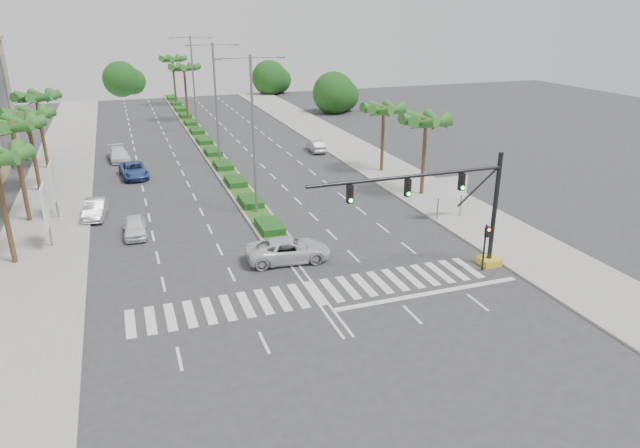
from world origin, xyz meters
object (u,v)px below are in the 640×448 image
object	(u,v)px
car_parked_a	(135,227)
car_parked_b	(95,209)
car_right	(316,146)
car_crossing	(289,250)
car_parked_d	(119,154)
car_parked_c	(134,170)

from	to	relation	value
car_parked_a	car_parked_b	xyz separation A→B (m)	(-2.68, 4.94, 0.05)
car_parked_a	car_right	distance (m)	28.21
car_crossing	car_right	distance (m)	29.58
car_parked_b	car_crossing	bearing A→B (deg)	-40.47
car_parked_b	car_right	xyz separation A→B (m)	(22.99, 14.63, -0.05)
car_parked_b	car_crossing	distance (m)	17.22
car_parked_a	car_parked_d	bearing A→B (deg)	93.29
car_parked_b	car_crossing	size ratio (longest dim) A/B	0.78
car_parked_b	car_right	bearing A→B (deg)	39.44
car_parked_c	car_crossing	bearing A→B (deg)	-75.76
car_parked_c	car_right	distance (m)	20.12
car_parked_c	car_right	bearing A→B (deg)	6.07
car_parked_c	car_right	xyz separation A→B (m)	(19.71, 4.05, -0.05)
car_parked_d	car_crossing	world-z (taller)	car_crossing
car_crossing	car_right	bearing A→B (deg)	-17.29
car_parked_d	car_right	bearing A→B (deg)	-14.39
car_parked_a	car_crossing	bearing A→B (deg)	-39.05
car_parked_c	car_crossing	distance (m)	24.73
car_parked_d	car_parked_b	bearing A→B (deg)	-102.44
car_parked_b	car_parked_d	bearing A→B (deg)	90.33
car_parked_b	car_parked_c	xyz separation A→B (m)	(3.28, 10.58, -0.00)
car_parked_a	car_parked_b	size ratio (longest dim) A/B	0.90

